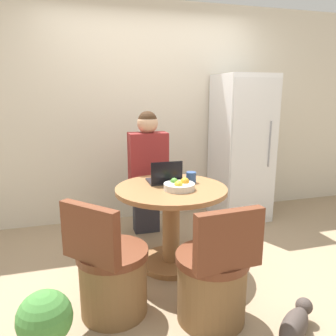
{
  "coord_description": "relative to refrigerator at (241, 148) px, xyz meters",
  "views": [
    {
      "loc": [
        -0.89,
        -2.51,
        1.54
      ],
      "look_at": [
        -0.1,
        0.22,
        0.89
      ],
      "focal_mm": 35.0,
      "sensor_mm": 36.0,
      "label": 1
    }
  ],
  "objects": [
    {
      "name": "refrigerator",
      "position": [
        0.0,
        0.0,
        0.0
      ],
      "size": [
        0.61,
        0.66,
        1.77
      ],
      "color": "white",
      "rests_on": "ground_plane"
    },
    {
      "name": "coffee_cup",
      "position": [
        -0.97,
        -0.86,
        -0.09
      ],
      "size": [
        0.09,
        0.09,
        0.1
      ],
      "color": "#2D4C84",
      "rests_on": "dining_table"
    },
    {
      "name": "chair_near_camera",
      "position": [
        -1.13,
        -1.76,
        -0.6
      ],
      "size": [
        0.5,
        0.5,
        0.87
      ],
      "rotation": [
        0.0,
        0.0,
        -3.07
      ],
      "color": "brown",
      "rests_on": "ground_plane"
    },
    {
      "name": "wall_back",
      "position": [
        -1.09,
        0.37,
        0.42
      ],
      "size": [
        7.0,
        0.06,
        2.6
      ],
      "color": "beige",
      "rests_on": "ground_plane"
    },
    {
      "name": "dining_table",
      "position": [
        -1.19,
        -0.95,
        -0.4
      ],
      "size": [
        0.98,
        0.98,
        0.74
      ],
      "color": "olive",
      "rests_on": "ground_plane"
    },
    {
      "name": "potted_plant",
      "position": [
        -2.2,
        -1.86,
        -0.62
      ],
      "size": [
        0.31,
        0.31,
        0.47
      ],
      "color": "slate",
      "rests_on": "ground_plane"
    },
    {
      "name": "fruit_bowl",
      "position": [
        -1.14,
        -1.04,
        -0.11
      ],
      "size": [
        0.27,
        0.27,
        0.1
      ],
      "color": "beige",
      "rests_on": "dining_table"
    },
    {
      "name": "ground_plane",
      "position": [
        -1.09,
        -1.08,
        -0.88
      ],
      "size": [
        12.0,
        12.0,
        0.0
      ],
      "primitive_type": "plane",
      "color": "#9E8466"
    },
    {
      "name": "cat",
      "position": [
        -0.69,
        -2.07,
        -0.79
      ],
      "size": [
        0.44,
        0.35,
        0.18
      ],
      "rotation": [
        0.0,
        0.0,
        0.63
      ],
      "color": "#473D38",
      "rests_on": "ground_plane"
    },
    {
      "name": "person_seated",
      "position": [
        -1.24,
        -0.24,
        -0.12
      ],
      "size": [
        0.4,
        0.37,
        1.37
      ],
      "rotation": [
        0.0,
        0.0,
        3.14
      ],
      "color": "#2D2D38",
      "rests_on": "ground_plane"
    },
    {
      "name": "laptop",
      "position": [
        -1.21,
        -0.8,
        -0.1
      ],
      "size": [
        0.29,
        0.24,
        0.21
      ],
      "rotation": [
        0.0,
        0.0,
        3.14
      ],
      "color": "#232328",
      "rests_on": "dining_table"
    },
    {
      "name": "chair_near_left_corner",
      "position": [
        -1.79,
        -1.49,
        -0.6
      ],
      "size": [
        0.58,
        0.58,
        0.87
      ],
      "rotation": [
        0.0,
        0.0,
        2.3
      ],
      "color": "brown",
      "rests_on": "ground_plane"
    }
  ]
}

